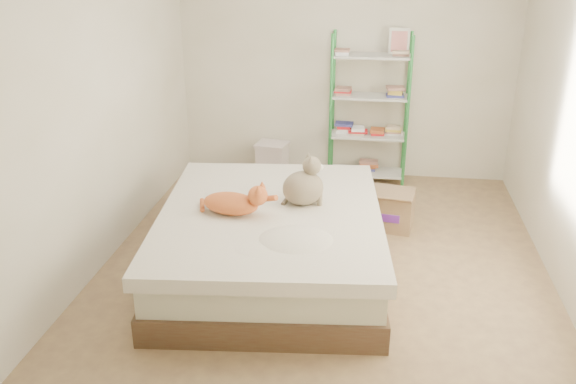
% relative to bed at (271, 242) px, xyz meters
% --- Properties ---
extents(room, '(3.81, 4.21, 2.61)m').
position_rel_bed_xyz_m(room, '(0.43, 0.40, 1.01)').
color(room, tan).
rests_on(room, ground).
extents(bed, '(2.01, 2.41, 0.57)m').
position_rel_bed_xyz_m(bed, '(0.00, 0.00, 0.00)').
color(bed, brown).
rests_on(bed, ground).
extents(orange_cat, '(0.58, 0.37, 0.22)m').
position_rel_bed_xyz_m(orange_cat, '(-0.31, -0.10, 0.40)').
color(orange_cat, orange).
rests_on(orange_cat, bed).
extents(grey_cat, '(0.45, 0.41, 0.42)m').
position_rel_bed_xyz_m(grey_cat, '(0.24, 0.17, 0.50)').
color(grey_cat, gray).
rests_on(grey_cat, bed).
extents(shelf_unit, '(0.88, 0.36, 1.74)m').
position_rel_bed_xyz_m(shelf_unit, '(0.74, 2.28, 0.55)').
color(shelf_unit, green).
rests_on(shelf_unit, ground).
extents(cardboard_box, '(0.57, 0.56, 0.41)m').
position_rel_bed_xyz_m(cardboard_box, '(0.97, 1.07, -0.11)').
color(cardboard_box, '#957A52').
rests_on(cardboard_box, ground).
extents(white_bin, '(0.40, 0.36, 0.41)m').
position_rel_bed_xyz_m(white_bin, '(-0.37, 2.25, -0.08)').
color(white_bin, beige).
rests_on(white_bin, ground).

